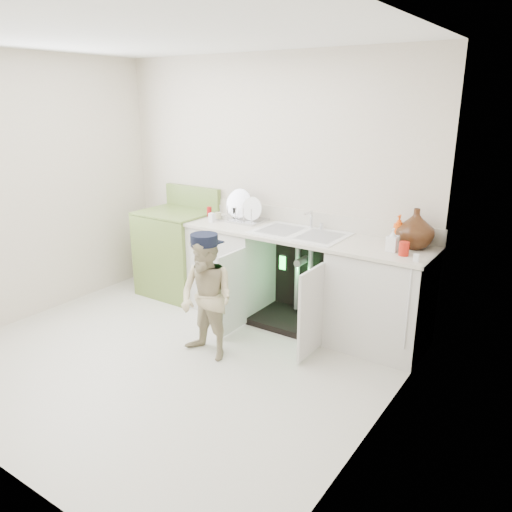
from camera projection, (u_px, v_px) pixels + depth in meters
The scene contains 5 objects.
ground at pixel (169, 359), 4.17m from camera, with size 3.50×3.50×0.00m, color #BBB6A4.
room_shell at pixel (160, 213), 3.79m from camera, with size 6.00×5.50×1.26m.
counter_run at pixel (302, 278), 4.67m from camera, with size 2.44×1.02×1.23m.
avocado_stove at pixel (178, 251), 5.47m from camera, with size 0.74×0.65×1.15m.
repair_worker at pixel (207, 297), 4.06m from camera, with size 0.65×0.86×1.06m.
Camera 1 is at (2.68, -2.67, 2.09)m, focal length 35.00 mm.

